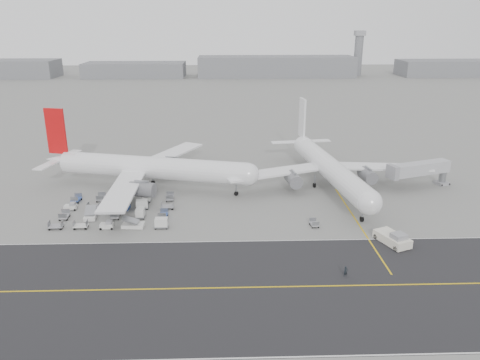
{
  "coord_description": "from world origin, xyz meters",
  "views": [
    {
      "loc": [
        3.41,
        -80.33,
        39.0
      ],
      "look_at": [
        6.38,
        12.0,
        7.12
      ],
      "focal_mm": 35.0,
      "sensor_mm": 36.0,
      "label": 1
    }
  ],
  "objects_px": {
    "airliner_a": "(148,167)",
    "airliner_b": "(328,167)",
    "pushback_tug": "(393,239)",
    "jet_bridge": "(420,170)",
    "ground_crew_a": "(346,272)",
    "control_tower": "(358,52)"
  },
  "relations": [
    {
      "from": "airliner_a",
      "to": "ground_crew_a",
      "type": "height_order",
      "value": "airliner_a"
    },
    {
      "from": "control_tower",
      "to": "airliner_a",
      "type": "bearing_deg",
      "value": -115.82
    },
    {
      "from": "pushback_tug",
      "to": "control_tower",
      "type": "bearing_deg",
      "value": 53.79
    },
    {
      "from": "control_tower",
      "to": "airliner_b",
      "type": "xyz_separation_m",
      "value": [
        -71.86,
        -238.35,
        -11.03
      ]
    },
    {
      "from": "pushback_tug",
      "to": "ground_crew_a",
      "type": "bearing_deg",
      "value": -158.15
    },
    {
      "from": "control_tower",
      "to": "jet_bridge",
      "type": "xyz_separation_m",
      "value": [
        -49.86,
        -239.74,
        -11.62
      ]
    },
    {
      "from": "airliner_a",
      "to": "pushback_tug",
      "type": "distance_m",
      "value": 58.18
    },
    {
      "from": "jet_bridge",
      "to": "ground_crew_a",
      "type": "bearing_deg",
      "value": -143.68
    },
    {
      "from": "control_tower",
      "to": "ground_crew_a",
      "type": "height_order",
      "value": "control_tower"
    },
    {
      "from": "airliner_b",
      "to": "jet_bridge",
      "type": "bearing_deg",
      "value": -11.34
    },
    {
      "from": "jet_bridge",
      "to": "ground_crew_a",
      "type": "xyz_separation_m",
      "value": [
        -27.79,
        -40.6,
        -3.71
      ]
    },
    {
      "from": "control_tower",
      "to": "airliner_a",
      "type": "xyz_separation_m",
      "value": [
        -115.2,
        -238.13,
        -10.85
      ]
    },
    {
      "from": "control_tower",
      "to": "ground_crew_a",
      "type": "distance_m",
      "value": 291.29
    },
    {
      "from": "airliner_a",
      "to": "airliner_b",
      "type": "xyz_separation_m",
      "value": [
        43.34,
        -0.22,
        -0.18
      ]
    },
    {
      "from": "airliner_a",
      "to": "jet_bridge",
      "type": "relative_size",
      "value": 3.04
    },
    {
      "from": "airliner_a",
      "to": "airliner_b",
      "type": "distance_m",
      "value": 43.34
    },
    {
      "from": "jet_bridge",
      "to": "ground_crew_a",
      "type": "distance_m",
      "value": 49.34
    },
    {
      "from": "airliner_b",
      "to": "jet_bridge",
      "type": "relative_size",
      "value": 2.98
    },
    {
      "from": "airliner_b",
      "to": "pushback_tug",
      "type": "bearing_deg",
      "value": -87.25
    },
    {
      "from": "airliner_b",
      "to": "pushback_tug",
      "type": "relative_size",
      "value": 5.75
    },
    {
      "from": "control_tower",
      "to": "pushback_tug",
      "type": "height_order",
      "value": "control_tower"
    },
    {
      "from": "control_tower",
      "to": "jet_bridge",
      "type": "distance_m",
      "value": 245.14
    }
  ]
}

